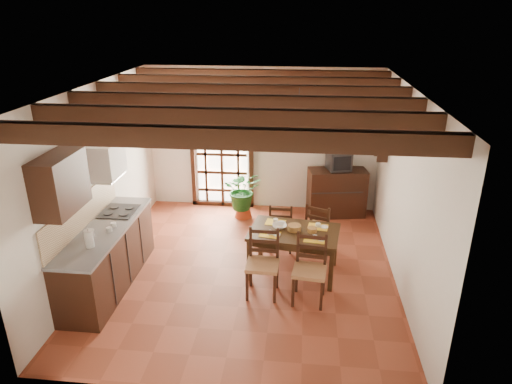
# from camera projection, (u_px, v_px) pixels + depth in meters

# --- Properties ---
(ground_plane) EXTENTS (5.00, 5.00, 0.00)m
(ground_plane) POSITION_uv_depth(u_px,v_px,m) (247.00, 269.00, 7.13)
(ground_plane) COLOR brown
(room_shell) EXTENTS (4.52, 5.02, 2.81)m
(room_shell) POSITION_uv_depth(u_px,v_px,m) (246.00, 159.00, 6.45)
(room_shell) COLOR silver
(room_shell) RESTS_ON ground_plane
(ceiling_beams) EXTENTS (4.50, 4.34, 0.20)m
(ceiling_beams) POSITION_uv_depth(u_px,v_px,m) (245.00, 97.00, 6.12)
(ceiling_beams) COLOR black
(ceiling_beams) RESTS_ON room_shell
(french_door) EXTENTS (1.26, 0.11, 2.32)m
(french_door) POSITION_uv_depth(u_px,v_px,m) (222.00, 150.00, 9.02)
(french_door) COLOR white
(french_door) RESTS_ON ground_plane
(kitchen_counter) EXTENTS (0.64, 2.25, 1.38)m
(kitchen_counter) POSITION_uv_depth(u_px,v_px,m) (108.00, 255.00, 6.59)
(kitchen_counter) COLOR black
(kitchen_counter) RESTS_ON ground_plane
(upper_cabinet) EXTENTS (0.35, 0.80, 0.70)m
(upper_cabinet) POSITION_uv_depth(u_px,v_px,m) (60.00, 184.00, 5.44)
(upper_cabinet) COLOR black
(upper_cabinet) RESTS_ON room_shell
(range_hood) EXTENTS (0.38, 0.60, 0.54)m
(range_hood) POSITION_uv_depth(u_px,v_px,m) (106.00, 161.00, 6.63)
(range_hood) COLOR white
(range_hood) RESTS_ON room_shell
(counter_items) EXTENTS (0.50, 1.43, 0.25)m
(counter_items) POSITION_uv_depth(u_px,v_px,m) (106.00, 222.00, 6.49)
(counter_items) COLOR black
(counter_items) RESTS_ON kitchen_counter
(dining_table) EXTENTS (1.41, 1.01, 0.71)m
(dining_table) POSITION_uv_depth(u_px,v_px,m) (294.00, 236.00, 6.83)
(dining_table) COLOR #342211
(dining_table) RESTS_ON ground_plane
(chair_near_left) EXTENTS (0.46, 0.44, 0.97)m
(chair_near_left) POSITION_uv_depth(u_px,v_px,m) (263.00, 275.00, 6.42)
(chair_near_left) COLOR #A97247
(chair_near_left) RESTS_ON ground_plane
(chair_near_right) EXTENTS (0.49, 0.47, 0.96)m
(chair_near_right) POSITION_uv_depth(u_px,v_px,m) (309.00, 281.00, 6.27)
(chair_near_right) COLOR #A97247
(chair_near_right) RESTS_ON ground_plane
(chair_far_left) EXTENTS (0.40, 0.38, 0.86)m
(chair_far_left) POSITION_uv_depth(u_px,v_px,m) (281.00, 235.00, 7.64)
(chair_far_left) COLOR #A97247
(chair_far_left) RESTS_ON ground_plane
(chair_far_right) EXTENTS (0.55, 0.54, 0.93)m
(chair_far_right) POSITION_uv_depth(u_px,v_px,m) (320.00, 238.00, 7.49)
(chair_far_right) COLOR #A97247
(chair_far_right) RESTS_ON ground_plane
(table_setting) EXTENTS (0.96, 0.64, 0.09)m
(table_setting) POSITION_uv_depth(u_px,v_px,m) (294.00, 231.00, 6.80)
(table_setting) COLOR yellow
(table_setting) RESTS_ON dining_table
(table_bowl) EXTENTS (0.23, 0.23, 0.05)m
(table_bowl) POSITION_uv_depth(u_px,v_px,m) (279.00, 226.00, 6.88)
(table_bowl) COLOR white
(table_bowl) RESTS_ON dining_table
(sideboard) EXTENTS (1.16, 0.67, 0.93)m
(sideboard) POSITION_uv_depth(u_px,v_px,m) (336.00, 192.00, 8.86)
(sideboard) COLOR black
(sideboard) RESTS_ON ground_plane
(crt_tv) EXTENTS (0.50, 0.48, 0.35)m
(crt_tv) POSITION_uv_depth(u_px,v_px,m) (339.00, 161.00, 8.61)
(crt_tv) COLOR black
(crt_tv) RESTS_ON sideboard
(fuse_box) EXTENTS (0.25, 0.03, 0.32)m
(fuse_box) POSITION_uv_depth(u_px,v_px,m) (341.00, 125.00, 8.61)
(fuse_box) COLOR white
(fuse_box) RESTS_ON room_shell
(plant_pot) EXTENTS (0.34, 0.34, 0.21)m
(plant_pot) POSITION_uv_depth(u_px,v_px,m) (243.00, 212.00, 8.87)
(plant_pot) COLOR #993516
(plant_pot) RESTS_ON ground_plane
(potted_plant) EXTENTS (2.08, 1.86, 2.04)m
(potted_plant) POSITION_uv_depth(u_px,v_px,m) (243.00, 190.00, 8.70)
(potted_plant) COLOR #144C19
(potted_plant) RESTS_ON ground_plane
(wall_shelf) EXTENTS (0.20, 0.42, 0.20)m
(wall_shelf) POSITION_uv_depth(u_px,v_px,m) (381.00, 151.00, 7.83)
(wall_shelf) COLOR black
(wall_shelf) RESTS_ON room_shell
(shelf_vase) EXTENTS (0.15, 0.15, 0.15)m
(shelf_vase) POSITION_uv_depth(u_px,v_px,m) (382.00, 143.00, 7.78)
(shelf_vase) COLOR #B2BFB2
(shelf_vase) RESTS_ON wall_shelf
(shelf_flowers) EXTENTS (0.14, 0.14, 0.36)m
(shelf_flowers) POSITION_uv_depth(u_px,v_px,m) (383.00, 132.00, 7.70)
(shelf_flowers) COLOR yellow
(shelf_flowers) RESTS_ON shelf_vase
(framed_picture) EXTENTS (0.03, 0.32, 0.32)m
(framed_picture) POSITION_uv_depth(u_px,v_px,m) (390.00, 120.00, 7.62)
(framed_picture) COLOR brown
(framed_picture) RESTS_ON room_shell
(pendant_lamp) EXTENTS (0.36, 0.36, 0.84)m
(pendant_lamp) POSITION_uv_depth(u_px,v_px,m) (298.00, 140.00, 6.37)
(pendant_lamp) COLOR black
(pendant_lamp) RESTS_ON room_shell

